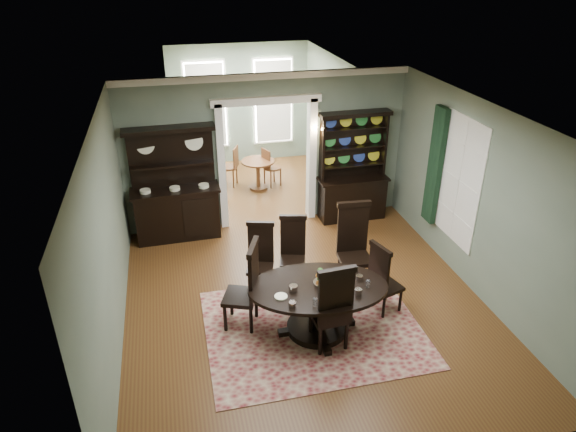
% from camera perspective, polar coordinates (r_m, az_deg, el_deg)
% --- Properties ---
extents(room, '(5.51, 6.01, 3.01)m').
position_cam_1_polar(room, '(7.34, 2.15, 0.14)').
color(room, '#5A3717').
rests_on(room, ground).
extents(parlor, '(3.51, 3.50, 3.01)m').
position_cam_1_polar(parlor, '(12.39, -4.70, 11.18)').
color(parlor, '#5A3717').
rests_on(parlor, ground).
extents(doorway_trim, '(2.08, 0.25, 2.57)m').
position_cam_1_polar(doorway_trim, '(9.97, -2.37, 7.88)').
color(doorway_trim, white).
rests_on(doorway_trim, floor).
extents(right_window, '(0.15, 1.47, 2.12)m').
position_cam_1_polar(right_window, '(9.08, 17.29, 4.53)').
color(right_window, white).
rests_on(right_window, wall_right).
extents(wall_sconce, '(0.27, 0.21, 0.21)m').
position_cam_1_polar(wall_sconce, '(9.96, 3.21, 9.48)').
color(wall_sconce, '#B58630').
rests_on(wall_sconce, back_wall_right).
extents(rug, '(3.11, 2.49, 0.01)m').
position_cam_1_polar(rug, '(7.72, 2.78, -12.30)').
color(rug, maroon).
rests_on(rug, floor).
extents(dining_table, '(2.12, 2.07, 0.78)m').
position_cam_1_polar(dining_table, '(7.36, 3.31, -9.30)').
color(dining_table, black).
rests_on(dining_table, rug).
extents(centerpiece, '(1.37, 0.88, 0.23)m').
position_cam_1_polar(centerpiece, '(7.22, 3.92, -7.20)').
color(centerpiece, silver).
rests_on(centerpiece, dining_table).
extents(chair_far_left, '(0.53, 0.51, 1.16)m').
position_cam_1_polar(chair_far_left, '(8.25, -3.07, -4.28)').
color(chair_far_left, black).
rests_on(chair_far_left, rug).
extents(chair_far_mid, '(0.52, 0.51, 1.17)m').
position_cam_1_polar(chair_far_mid, '(8.42, 0.54, -3.52)').
color(chair_far_mid, black).
rests_on(chair_far_mid, rug).
extents(chair_far_right, '(0.56, 0.54, 1.42)m').
position_cam_1_polar(chair_far_right, '(8.37, 7.29, -2.88)').
color(chair_far_right, black).
rests_on(chair_far_right, rug).
extents(chair_end_left, '(0.63, 0.65, 1.37)m').
position_cam_1_polar(chair_end_left, '(7.37, -4.51, -7.54)').
color(chair_end_left, black).
rests_on(chair_end_left, rug).
extents(chair_end_right, '(0.52, 0.54, 1.17)m').
position_cam_1_polar(chair_end_right, '(7.80, 10.43, -6.70)').
color(chair_end_right, black).
rests_on(chair_end_right, rug).
extents(chair_near, '(0.54, 0.51, 1.37)m').
position_cam_1_polar(chair_near, '(6.95, 4.99, -9.96)').
color(chair_near, black).
rests_on(chair_near, rug).
extents(sideboard, '(1.66, 0.62, 2.16)m').
position_cam_1_polar(sideboard, '(9.91, -12.33, 1.71)').
color(sideboard, black).
rests_on(sideboard, floor).
extents(welsh_dresser, '(1.42, 0.53, 2.21)m').
position_cam_1_polar(welsh_dresser, '(10.49, 7.15, 3.90)').
color(welsh_dresser, black).
rests_on(welsh_dresser, floor).
extents(parlor_table, '(0.75, 0.75, 0.70)m').
position_cam_1_polar(parlor_table, '(11.86, -3.34, 5.07)').
color(parlor_table, brown).
rests_on(parlor_table, parlor_floor).
extents(parlor_chair_left, '(0.46, 0.45, 0.95)m').
position_cam_1_polar(parlor_chair_left, '(12.08, -6.29, 5.65)').
color(parlor_chair_left, brown).
rests_on(parlor_chair_left, parlor_floor).
extents(parlor_chair_right, '(0.44, 0.43, 0.93)m').
position_cam_1_polar(parlor_chair_right, '(11.99, -2.01, 5.56)').
color(parlor_chair_right, brown).
rests_on(parlor_chair_right, parlor_floor).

